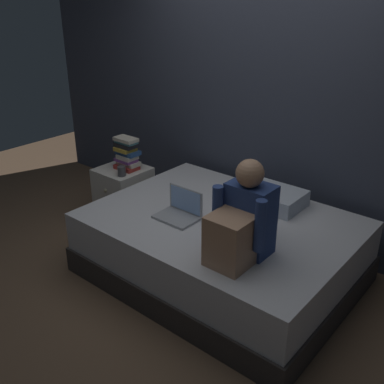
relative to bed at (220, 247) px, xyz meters
name	(u,v)px	position (x,y,z in m)	size (l,w,h in m)	color
ground_plane	(177,282)	(-0.20, -0.30, -0.26)	(8.00, 8.00, 0.00)	brown
wall_back	(268,87)	(-0.20, 0.90, 1.09)	(5.60, 0.10, 2.70)	#383D4C
bed	(220,247)	(0.00, 0.00, 0.00)	(2.00, 1.50, 0.52)	#332D2B
nightstand	(124,195)	(-1.30, 0.16, 0.02)	(0.44, 0.46, 0.55)	beige
person_sitting	(242,222)	(0.41, -0.35, 0.51)	(0.39, 0.44, 0.66)	navy
laptop	(180,211)	(-0.25, -0.19, 0.32)	(0.32, 0.23, 0.22)	#9EA0A5
pillow	(268,196)	(0.14, 0.45, 0.33)	(0.56, 0.36, 0.13)	silver
book_stack	(127,153)	(-1.26, 0.20, 0.44)	(0.23, 0.17, 0.31)	#9E2D28
mug	(122,171)	(-1.17, 0.04, 0.33)	(0.08, 0.08, 0.09)	#3D3D42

